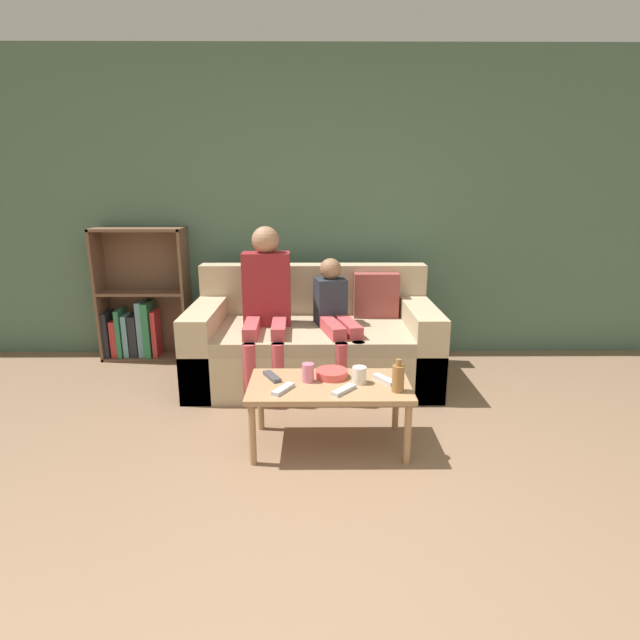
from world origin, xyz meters
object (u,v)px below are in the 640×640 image
at_px(tv_remote_2, 384,379).
at_px(bookshelf, 141,308).
at_px(snack_bowl, 332,374).
at_px(tv_remote_0, 344,390).
at_px(cup_far, 359,375).
at_px(coffee_table, 329,391).
at_px(person_adult, 266,296).
at_px(couch, 314,344).
at_px(tv_remote_3, 272,377).
at_px(tv_remote_1, 283,389).
at_px(bottle, 398,378).
at_px(cup_near, 308,373).
at_px(person_child, 336,317).

bearing_deg(tv_remote_2, bookshelf, 109.20).
bearing_deg(snack_bowl, tv_remote_0, -74.27).
xyz_separation_m(cup_far, tv_remote_0, (-0.10, -0.13, -0.04)).
relative_size(coffee_table, person_adult, 0.77).
distance_m(couch, tv_remote_3, 1.02).
xyz_separation_m(coffee_table, snack_bowl, (0.02, 0.10, 0.07)).
distance_m(tv_remote_1, bottle, 0.64).
bearing_deg(cup_near, tv_remote_2, 0.23).
height_order(cup_far, tv_remote_3, cup_far).
xyz_separation_m(cup_near, snack_bowl, (0.14, 0.06, -0.03)).
bearing_deg(bookshelf, snack_bowl, -42.80).
xyz_separation_m(person_child, tv_remote_2, (0.25, -0.88, -0.15)).
bearing_deg(tv_remote_3, cup_near, -41.32).
bearing_deg(bottle, coffee_table, 163.17).
xyz_separation_m(coffee_table, tv_remote_1, (-0.26, -0.10, 0.05)).
height_order(cup_near, bottle, bottle).
xyz_separation_m(bookshelf, snack_bowl, (1.63, -1.51, -0.04)).
xyz_separation_m(couch, snack_bowl, (0.11, -0.97, 0.12)).
height_order(bookshelf, cup_far, bookshelf).
relative_size(cup_far, tv_remote_2, 0.57).
bearing_deg(cup_near, bookshelf, 133.46).
bearing_deg(tv_remote_1, bottle, 28.58).
height_order(cup_near, snack_bowl, cup_near).
xyz_separation_m(couch, coffee_table, (0.09, -1.07, 0.06)).
xyz_separation_m(coffee_table, tv_remote_0, (0.08, -0.12, 0.05)).
bearing_deg(cup_near, cup_far, -4.55).
bearing_deg(cup_far, couch, 104.11).
height_order(person_child, tv_remote_1, person_child).
height_order(cup_far, tv_remote_0, cup_far).
relative_size(bookshelf, snack_bowl, 6.04).
distance_m(couch, tv_remote_0, 1.20).
height_order(tv_remote_2, snack_bowl, snack_bowl).
height_order(bookshelf, tv_remote_0, bookshelf).
xyz_separation_m(bookshelf, person_child, (1.69, -0.70, 0.10)).
distance_m(person_adult, cup_near, 1.03).
height_order(tv_remote_1, tv_remote_3, same).
distance_m(bookshelf, tv_remote_1, 2.19).
xyz_separation_m(person_adult, cup_far, (0.62, -0.97, -0.25)).
distance_m(cup_far, tv_remote_3, 0.52).
bearing_deg(tv_remote_0, tv_remote_3, -165.62).
relative_size(bookshelf, person_adult, 0.96).
relative_size(coffee_table, person_child, 0.97).
bearing_deg(person_child, couch, 123.78).
xyz_separation_m(bookshelf, tv_remote_3, (1.28, -1.53, -0.05)).
bearing_deg(couch, cup_near, -91.67).
xyz_separation_m(cup_near, tv_remote_3, (-0.21, 0.05, -0.04)).
relative_size(bookshelf, cup_far, 11.82).
relative_size(tv_remote_0, snack_bowl, 0.84).
height_order(person_adult, cup_far, person_adult).
height_order(cup_near, tv_remote_3, cup_near).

